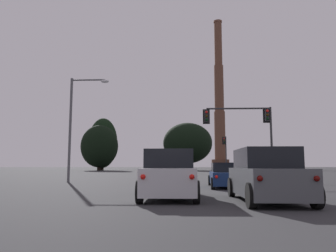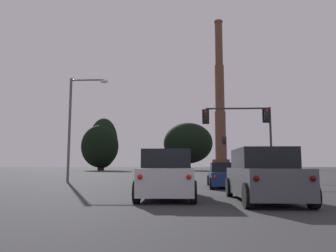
{
  "view_description": "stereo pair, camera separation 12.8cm",
  "coord_description": "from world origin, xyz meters",
  "px_view_note": "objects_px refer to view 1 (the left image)",
  "views": [
    {
      "loc": [
        0.39,
        -0.47,
        1.25
      ],
      "look_at": [
        -1.58,
        46.48,
        6.96
      ],
      "focal_mm": 35.0,
      "sensor_mm": 36.0,
      "label": 1
    },
    {
      "loc": [
        0.52,
        -0.46,
        1.25
      ],
      "look_at": [
        -1.58,
        46.48,
        6.96
      ],
      "focal_mm": 35.0,
      "sensor_mm": 36.0,
      "label": 2
    }
  ],
  "objects_px": {
    "traffic_light_overhead_right": "(248,124)",
    "smokestack": "(219,109)",
    "traffic_light_far_right": "(225,149)",
    "suv_right_lane_second": "(266,176)",
    "sedan_right_lane_front": "(226,176)",
    "suv_center_lane_second": "(169,175)",
    "street_lamp": "(77,117)"
  },
  "relations": [
    {
      "from": "sedan_right_lane_front",
      "to": "smokestack",
      "type": "distance_m",
      "value": 114.76
    },
    {
      "from": "suv_right_lane_second",
      "to": "traffic_light_overhead_right",
      "type": "height_order",
      "value": "traffic_light_overhead_right"
    },
    {
      "from": "suv_center_lane_second",
      "to": "street_lamp",
      "type": "xyz_separation_m",
      "value": [
        -7.72,
        12.01,
        4.12
      ]
    },
    {
      "from": "street_lamp",
      "to": "sedan_right_lane_front",
      "type": "bearing_deg",
      "value": -27.0
    },
    {
      "from": "street_lamp",
      "to": "smokestack",
      "type": "distance_m",
      "value": 110.35
    },
    {
      "from": "sedan_right_lane_front",
      "to": "traffic_light_far_right",
      "type": "height_order",
      "value": "traffic_light_far_right"
    },
    {
      "from": "suv_right_lane_second",
      "to": "smokestack",
      "type": "distance_m",
      "value": 122.17
    },
    {
      "from": "suv_center_lane_second",
      "to": "traffic_light_far_right",
      "type": "bearing_deg",
      "value": 78.77
    },
    {
      "from": "suv_center_lane_second",
      "to": "suv_right_lane_second",
      "type": "bearing_deg",
      "value": -19.62
    },
    {
      "from": "suv_right_lane_second",
      "to": "sedan_right_lane_front",
      "type": "height_order",
      "value": "suv_right_lane_second"
    },
    {
      "from": "smokestack",
      "to": "suv_center_lane_second",
      "type": "bearing_deg",
      "value": -97.62
    },
    {
      "from": "traffic_light_far_right",
      "to": "traffic_light_overhead_right",
      "type": "distance_m",
      "value": 27.24
    },
    {
      "from": "traffic_light_far_right",
      "to": "street_lamp",
      "type": "height_order",
      "value": "street_lamp"
    },
    {
      "from": "suv_right_lane_second",
      "to": "smokestack",
      "type": "xyz_separation_m",
      "value": [
        12.35,
        119.33,
        23.08
      ]
    },
    {
      "from": "suv_center_lane_second",
      "to": "traffic_light_far_right",
      "type": "relative_size",
      "value": 0.81
    },
    {
      "from": "suv_right_lane_second",
      "to": "suv_center_lane_second",
      "type": "distance_m",
      "value": 3.66
    },
    {
      "from": "street_lamp",
      "to": "suv_right_lane_second",
      "type": "bearing_deg",
      "value": -49.73
    },
    {
      "from": "suv_right_lane_second",
      "to": "suv_center_lane_second",
      "type": "xyz_separation_m",
      "value": [
        -3.46,
        1.18,
        0.0
      ]
    },
    {
      "from": "suv_center_lane_second",
      "to": "traffic_light_overhead_right",
      "type": "height_order",
      "value": "traffic_light_overhead_right"
    },
    {
      "from": "traffic_light_overhead_right",
      "to": "smokestack",
      "type": "distance_m",
      "value": 106.26
    },
    {
      "from": "sedan_right_lane_front",
      "to": "smokestack",
      "type": "relative_size",
      "value": 0.08
    },
    {
      "from": "suv_right_lane_second",
      "to": "sedan_right_lane_front",
      "type": "xyz_separation_m",
      "value": [
        -0.36,
        7.68,
        -0.23
      ]
    },
    {
      "from": "traffic_light_far_right",
      "to": "suv_right_lane_second",
      "type": "bearing_deg",
      "value": -95.65
    },
    {
      "from": "traffic_light_overhead_right",
      "to": "street_lamp",
      "type": "bearing_deg",
      "value": -171.26
    },
    {
      "from": "traffic_light_far_right",
      "to": "street_lamp",
      "type": "bearing_deg",
      "value": -117.7
    },
    {
      "from": "traffic_light_far_right",
      "to": "smokestack",
      "type": "height_order",
      "value": "smokestack"
    },
    {
      "from": "suv_right_lane_second",
      "to": "suv_center_lane_second",
      "type": "height_order",
      "value": "same"
    },
    {
      "from": "suv_right_lane_second",
      "to": "street_lamp",
      "type": "relative_size",
      "value": 0.6
    },
    {
      "from": "suv_right_lane_second",
      "to": "sedan_right_lane_front",
      "type": "bearing_deg",
      "value": 92.73
    },
    {
      "from": "suv_right_lane_second",
      "to": "suv_center_lane_second",
      "type": "bearing_deg",
      "value": 161.14
    },
    {
      "from": "traffic_light_overhead_right",
      "to": "smokestack",
      "type": "relative_size",
      "value": 0.1
    },
    {
      "from": "suv_center_lane_second",
      "to": "smokestack",
      "type": "distance_m",
      "value": 121.41
    }
  ]
}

